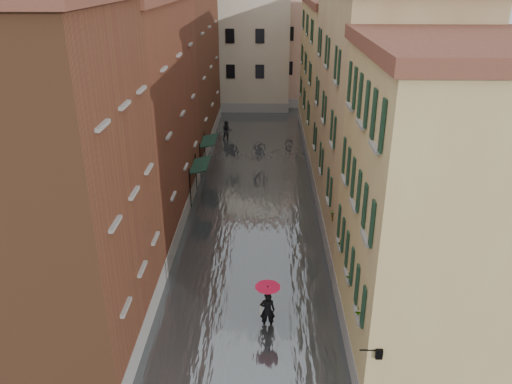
# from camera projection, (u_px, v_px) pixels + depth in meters

# --- Properties ---
(ground) EXTENTS (120.00, 120.00, 0.00)m
(ground) POSITION_uv_depth(u_px,v_px,m) (247.00, 310.00, 22.27)
(ground) COLOR #58585A
(ground) RESTS_ON ground
(floodwater) EXTENTS (10.00, 60.00, 0.20)m
(floodwater) POSITION_uv_depth(u_px,v_px,m) (255.00, 191.00, 34.12)
(floodwater) COLOR #4D5255
(floodwater) RESTS_ON ground
(building_left_near) EXTENTS (6.00, 8.00, 13.00)m
(building_left_near) POSITION_uv_depth(u_px,v_px,m) (50.00, 194.00, 17.96)
(building_left_near) COLOR brown
(building_left_near) RESTS_ON ground
(building_left_mid) EXTENTS (6.00, 14.00, 12.50)m
(building_left_mid) POSITION_uv_depth(u_px,v_px,m) (129.00, 119.00, 28.13)
(building_left_mid) COLOR brown
(building_left_mid) RESTS_ON ground
(building_left_far) EXTENTS (6.00, 16.00, 14.00)m
(building_left_far) POSITION_uv_depth(u_px,v_px,m) (174.00, 62.00, 41.54)
(building_left_far) COLOR brown
(building_left_far) RESTS_ON ground
(building_right_near) EXTENTS (6.00, 8.00, 11.50)m
(building_right_near) POSITION_uv_depth(u_px,v_px,m) (438.00, 217.00, 17.97)
(building_right_near) COLOR tan
(building_right_near) RESTS_ON ground
(building_right_mid) EXTENTS (6.00, 14.00, 13.00)m
(building_right_mid) POSITION_uv_depth(u_px,v_px,m) (378.00, 116.00, 27.72)
(building_right_mid) COLOR tan
(building_right_mid) RESTS_ON ground
(building_right_far) EXTENTS (6.00, 16.00, 11.50)m
(building_right_far) POSITION_uv_depth(u_px,v_px,m) (341.00, 77.00, 41.74)
(building_right_far) COLOR tan
(building_right_far) RESTS_ON ground
(building_end_cream) EXTENTS (12.00, 9.00, 13.00)m
(building_end_cream) POSITION_uv_depth(u_px,v_px,m) (233.00, 45.00, 54.46)
(building_end_cream) COLOR beige
(building_end_cream) RESTS_ON ground
(building_end_pink) EXTENTS (10.00, 9.00, 12.00)m
(building_end_pink) POSITION_uv_depth(u_px,v_px,m) (314.00, 48.00, 56.30)
(building_end_pink) COLOR tan
(building_end_pink) RESTS_ON ground
(awning_near) EXTENTS (1.09, 2.81, 2.80)m
(awning_near) POSITION_uv_depth(u_px,v_px,m) (200.00, 166.00, 31.90)
(awning_near) COLOR #153123
(awning_near) RESTS_ON ground
(awning_far) EXTENTS (1.09, 2.86, 2.80)m
(awning_far) POSITION_uv_depth(u_px,v_px,m) (208.00, 142.00, 36.49)
(awning_far) COLOR #153123
(awning_far) RESTS_ON ground
(wall_lantern) EXTENTS (0.71, 0.22, 0.35)m
(wall_lantern) POSITION_uv_depth(u_px,v_px,m) (378.00, 353.00, 15.48)
(wall_lantern) COLOR black
(wall_lantern) RESTS_ON ground
(window_planters) EXTENTS (0.59, 8.42, 0.84)m
(window_planters) POSITION_uv_depth(u_px,v_px,m) (348.00, 253.00, 20.02)
(window_planters) COLOR maroon
(window_planters) RESTS_ON ground
(pedestrian_main) EXTENTS (1.07, 1.07, 2.06)m
(pedestrian_main) POSITION_uv_depth(u_px,v_px,m) (267.00, 302.00, 20.66)
(pedestrian_main) COLOR black
(pedestrian_main) RESTS_ON ground
(pedestrian_far) EXTENTS (1.03, 0.87, 1.86)m
(pedestrian_far) POSITION_uv_depth(u_px,v_px,m) (227.00, 131.00, 44.11)
(pedestrian_far) COLOR black
(pedestrian_far) RESTS_ON ground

